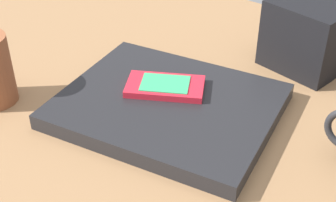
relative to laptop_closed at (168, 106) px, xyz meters
The scene contains 4 objects.
desk_surface 10.66cm from the laptop_closed, 20.68° to the right, with size 120.00×80.00×3.00cm, color olive.
laptop_closed is the anchor object (origin of this frame).
cell_phone_on_laptop 3.12cm from the laptop_closed, 43.06° to the right, with size 12.93×11.05×1.12cm.
desk_organizer 26.24cm from the laptop_closed, 111.94° to the right, with size 12.14×9.15×11.26cm, color black.
Camera 1 is at (-44.01, 48.16, 43.62)cm, focal length 51.01 mm.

